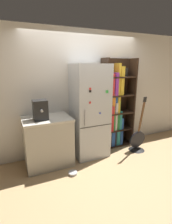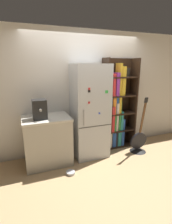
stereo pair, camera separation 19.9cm
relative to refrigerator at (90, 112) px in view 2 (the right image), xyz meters
name	(u,v)px [view 2 (the right image)]	position (x,y,z in m)	size (l,w,h in m)	color
ground_plane	(92,157)	(0.00, -0.15, -0.96)	(16.00, 16.00, 0.00)	tan
wall_back	(84,93)	(0.00, 0.33, 0.34)	(8.00, 0.05, 2.60)	silver
refrigerator	(90,112)	(0.00, 0.00, 0.00)	(0.70, 0.63, 1.91)	silver
bookshelf	(116,109)	(0.70, 0.16, -0.05)	(0.77, 0.33, 2.04)	black
kitchen_counter	(47,140)	(-0.90, -0.02, -0.49)	(0.88, 0.67, 0.94)	#BCB7A8
espresso_machine	(40,109)	(-1.01, -0.08, 0.16)	(0.25, 0.30, 0.35)	black
guitar	(138,144)	(1.06, -0.29, -0.78)	(0.40, 0.36, 1.26)	black
pet_bowl	(71,173)	(-0.60, -0.57, -0.93)	(0.16, 0.16, 0.05)	#B7B7BC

